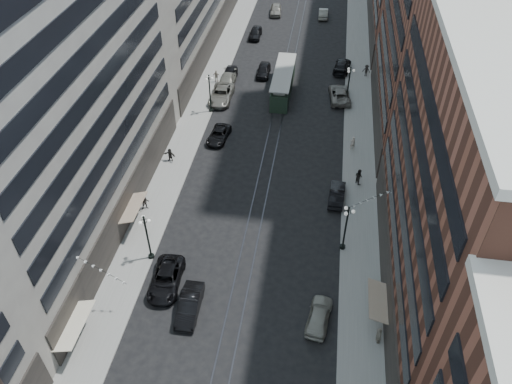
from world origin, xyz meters
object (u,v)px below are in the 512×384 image
Objects in this scene: pedestrian_4 at (379,335)px; pedestrian_7 at (359,176)px; lamppost_sw_far at (147,236)px; car_12 at (342,66)px; car_13 at (264,70)px; pedestrian_5 at (170,155)px; streetcar at (283,83)px; pedestrian_8 at (353,143)px; car_10 at (337,194)px; car_extra_1 at (221,95)px; car_2 at (166,279)px; lamppost_se_mid at (349,84)px; car_14 at (323,13)px; car_7 at (219,135)px; pedestrian_9 at (366,70)px; car_extra_2 at (229,75)px; car_9 at (255,33)px; car_11 at (340,94)px; pedestrian_6 at (216,76)px; car_extra_0 at (276,10)px; car_4 at (319,316)px; lamppost_sw_mid at (210,92)px; pedestrian_2 at (145,202)px; lamppost_se_far at (346,227)px; car_8 at (227,81)px; car_5 at (190,305)px.

pedestrian_7 is at bearing -5.11° from pedestrian_4.
lamppost_sw_far is 0.98× the size of car_12.
car_13 is 2.81× the size of pedestrian_5.
pedestrian_7 is (10.74, -19.48, -0.41)m from streetcar.
pedestrian_5 is at bearing -5.62° from pedestrian_8.
car_extra_1 is at bearing -45.70° from car_10.
car_12 is at bearing -33.48° from pedestrian_7.
streetcar is 2.10× the size of car_2.
streetcar is at bearing 168.71° from lamppost_se_mid.
lamppost_se_mid is 20.81m from car_10.
lamppost_se_mid is 1.18× the size of car_10.
car_14 is 42.24m from pedestrian_8.
car_2 is 1.17× the size of car_7.
pedestrian_8 is at bearing -4.66° from pedestrian_4.
pedestrian_9 reaches higher than car_extra_2.
car_11 is (15.01, -18.96, 0.01)m from car_9.
pedestrian_6 is at bearing 19.02° from pedestrian_4.
car_extra_2 is (-3.90, -26.63, -0.01)m from car_extra_0.
pedestrian_5 reaches higher than car_extra_1.
car_extra_1 is (1.75, -4.91, -0.19)m from pedestrian_6.
car_4 is 0.98× the size of car_13.
pedestrian_9 is (18.84, -11.59, 0.23)m from car_9.
lamppost_sw_far is at bearing 90.33° from pedestrian_6.
pedestrian_4 is (21.47, -33.26, -2.03)m from lamppost_sw_mid.
lamppost_sw_far is 2.96× the size of pedestrian_2.
pedestrian_7 is at bearing -61.13° from streetcar.
pedestrian_5 is at bearing 64.20° from pedestrian_2.
car_extra_1 is (-8.40, -3.50, -0.65)m from streetcar.
car_13 is (-3.50, 4.76, -0.73)m from streetcar.
lamppost_se_mid is 2.65m from car_11.
lamppost_se_far is 0.46× the size of streetcar.
car_8 is 1.14× the size of car_14.
car_5 is 2.96× the size of pedestrian_5.
lamppost_se_mid is 3.01× the size of pedestrian_6.
pedestrian_9 is at bearing 16.37° from car_8.
car_7 is 1.04× the size of car_13.
pedestrian_9 is at bearing -31.03° from car_9.
pedestrian_8 is (19.24, 20.81, -2.01)m from lamppost_sw_far.
pedestrian_7 is at bearing -48.71° from car_extra_2.
lamppost_sw_mid reaches higher than car_7.
pedestrian_9 is at bearing 63.21° from car_2.
pedestrian_2 is at bearing 46.21° from car_11.
car_14 is at bearing -6.38° from car_extra_0.
streetcar is 2.17× the size of car_8.
car_8 is at bearing 95.13° from car_5.
car_7 is at bearing 61.61° from car_12.
pedestrian_7 is (17.54, 17.30, 0.33)m from car_2.
car_8 is at bearing 102.39° from car_7.
car_10 is 1.00× the size of car_13.
pedestrian_4 is at bearing 145.90° from pedestrian_7.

